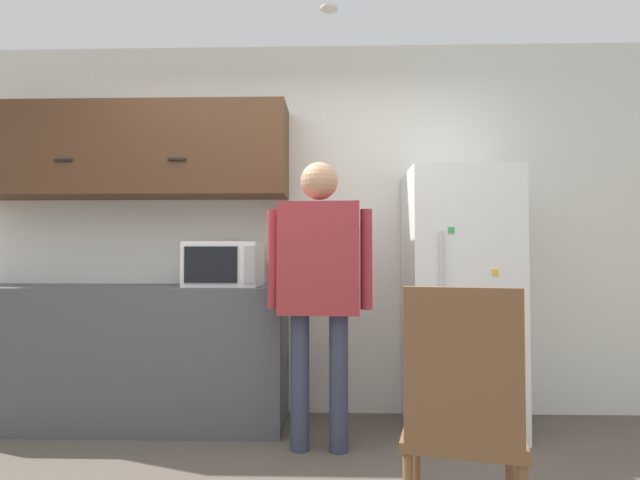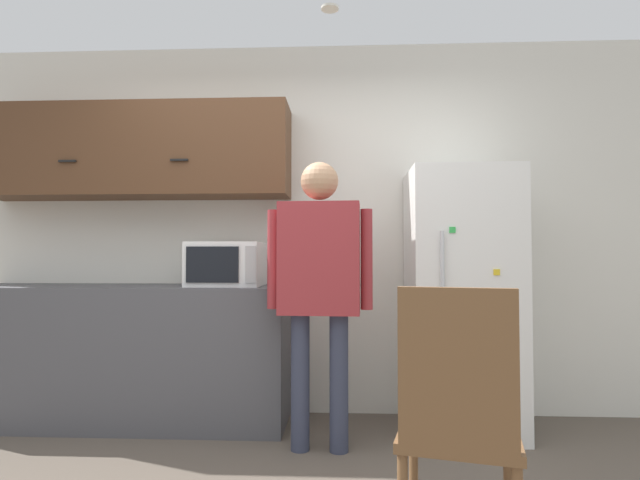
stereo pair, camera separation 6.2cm
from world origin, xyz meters
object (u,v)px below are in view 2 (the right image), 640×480
(chair, at_px, (458,412))
(person, at_px, (319,272))
(refrigerator, at_px, (462,299))
(microwave, at_px, (227,264))

(chair, bearing_deg, person, -46.42)
(refrigerator, bearing_deg, person, -157.10)
(microwave, distance_m, refrigerator, 1.59)
(refrigerator, distance_m, chair, 1.46)
(microwave, distance_m, person, 0.79)
(refrigerator, relative_size, chair, 1.67)
(person, bearing_deg, microwave, 149.46)
(microwave, xyz_separation_m, chair, (1.24, -1.43, -0.54))
(microwave, height_order, chair, microwave)
(microwave, height_order, person, person)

